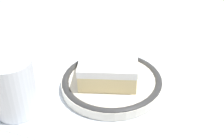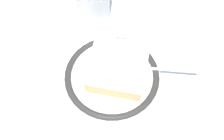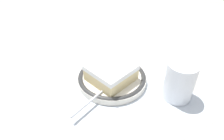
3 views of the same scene
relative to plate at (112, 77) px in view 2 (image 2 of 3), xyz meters
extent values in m
plane|color=#B7B2A8|center=(0.02, 0.03, -0.01)|extent=(2.40, 2.40, 0.00)
cube|color=silver|center=(0.02, 0.03, -0.01)|extent=(0.48, 0.36, 0.00)
cylinder|color=silver|center=(0.00, 0.00, 0.00)|extent=(0.17, 0.17, 0.02)
torus|color=#333333|center=(0.00, 0.00, 0.00)|extent=(0.17, 0.17, 0.01)
cube|color=beige|center=(-0.01, 0.01, 0.02)|extent=(0.12, 0.12, 0.03)
cube|color=white|center=(-0.01, 0.01, 0.04)|extent=(0.12, 0.12, 0.01)
ellipsoid|color=silver|center=(-0.03, 0.03, 0.01)|extent=(0.03, 0.04, 0.01)
cylinder|color=silver|center=(-0.06, 0.09, 0.01)|extent=(0.04, 0.10, 0.01)
cylinder|color=silver|center=(-0.12, -0.11, 0.02)|extent=(0.06, 0.06, 0.05)
camera|label=1|loc=(0.15, -0.43, 0.34)|focal=52.85mm
camera|label=2|loc=(0.21, 0.11, 0.45)|focal=44.65mm
camera|label=3|loc=(-0.37, 0.20, 0.35)|focal=34.00mm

